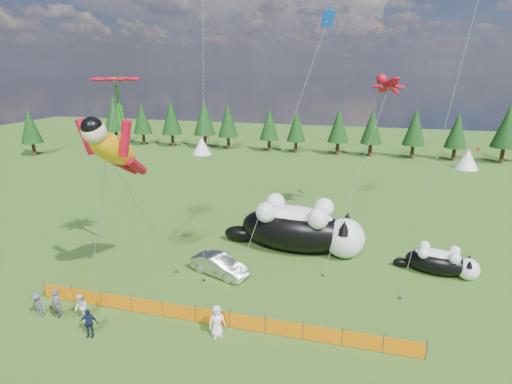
% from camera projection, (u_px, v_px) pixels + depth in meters
% --- Properties ---
extents(ground, '(160.00, 160.00, 0.00)m').
position_uv_depth(ground, '(230.00, 296.00, 24.88)').
color(ground, '#143A0A').
rests_on(ground, ground).
extents(safety_fence, '(22.06, 0.06, 1.10)m').
position_uv_depth(safety_fence, '(212.00, 317.00, 21.96)').
color(safety_fence, '#262626').
rests_on(safety_fence, ground).
extents(tree_line, '(90.00, 4.00, 8.00)m').
position_uv_depth(tree_line, '(315.00, 130.00, 65.27)').
color(tree_line, black).
rests_on(tree_line, ground).
extents(festival_tents, '(50.00, 3.20, 2.80)m').
position_uv_depth(festival_tents, '(386.00, 155.00, 58.77)').
color(festival_tents, white).
rests_on(festival_tents, ground).
extents(cat_large, '(11.21, 4.59, 4.05)m').
position_uv_depth(cat_large, '(300.00, 227.00, 30.68)').
color(cat_large, black).
rests_on(cat_large, ground).
extents(cat_small, '(5.50, 2.64, 2.00)m').
position_uv_depth(cat_small, '(441.00, 261.00, 27.33)').
color(cat_small, black).
rests_on(cat_small, ground).
extents(car, '(4.42, 2.80, 1.38)m').
position_uv_depth(car, '(219.00, 265.00, 27.34)').
color(car, '#BABBC0').
rests_on(car, ground).
extents(spectator_a, '(0.72, 0.49, 1.92)m').
position_uv_depth(spectator_a, '(57.00, 305.00, 22.31)').
color(spectator_a, '#525256').
rests_on(spectator_a, ground).
extents(spectator_b, '(0.94, 0.82, 1.66)m').
position_uv_depth(spectator_b, '(81.00, 308.00, 22.23)').
color(spectator_b, white).
rests_on(spectator_b, ground).
extents(spectator_c, '(1.05, 0.72, 1.64)m').
position_uv_depth(spectator_c, '(88.00, 323.00, 20.94)').
color(spectator_c, '#16213D').
rests_on(spectator_c, ground).
extents(spectator_d, '(1.00, 0.52, 1.55)m').
position_uv_depth(spectator_d, '(38.00, 305.00, 22.59)').
color(spectator_d, '#525256').
rests_on(spectator_d, ground).
extents(spectator_e, '(1.05, 0.98, 1.80)m').
position_uv_depth(spectator_e, '(217.00, 321.00, 20.94)').
color(spectator_e, white).
rests_on(spectator_e, ground).
extents(superhero_kite, '(5.02, 6.23, 11.92)m').
position_uv_depth(superhero_kite, '(114.00, 149.00, 22.21)').
color(superhero_kite, '#FFAE0D').
rests_on(superhero_kite, ground).
extents(gecko_kite, '(5.90, 13.65, 16.50)m').
position_uv_depth(gecko_kite, '(388.00, 86.00, 32.54)').
color(gecko_kite, '#B40920').
rests_on(gecko_kite, ground).
extents(flower_kite, '(3.39, 6.08, 13.55)m').
position_uv_depth(flower_kite, '(116.00, 82.00, 24.16)').
color(flower_kite, '#B40920').
rests_on(flower_kite, ground).
extents(diamond_kite_c, '(5.34, 3.46, 16.98)m').
position_uv_depth(diamond_kite_c, '(323.00, 34.00, 19.05)').
color(diamond_kite_c, blue).
rests_on(diamond_kite_c, ground).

